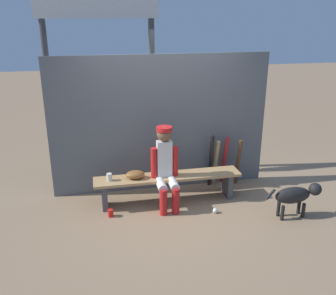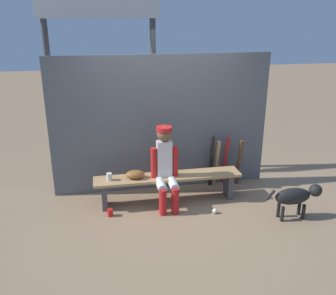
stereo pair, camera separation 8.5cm
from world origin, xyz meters
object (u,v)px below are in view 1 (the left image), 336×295
Objects in this scene: dugout_bench at (168,181)px; dog at (296,195)px; scoreboard at (102,21)px; cup_on_bench at (109,177)px; player_seated at (166,165)px; baseball at (215,211)px; bat_wood_dark at (238,162)px; baseball_glove at (135,175)px; bat_aluminum_red at (224,160)px; cup_on_ground at (111,213)px; bat_aluminum_black at (211,161)px; bat_wood_tan at (216,163)px.

dog reaches higher than dugout_bench.
cup_on_bench is at bearing -93.13° from scoreboard.
player_seated is 0.98m from baseball.
cup_on_bench is 0.13× the size of dog.
baseball_glove is at bearing -168.93° from bat_wood_dark.
bat_aluminum_red is 0.23m from bat_wood_dark.
bat_aluminum_red is 3.00m from scoreboard.
cup_on_ground is (-1.50, 0.21, 0.02)m from baseball.
bat_aluminum_black is 1.10× the size of bat_aluminum_red.
bat_wood_dark is at bearing -24.89° from scoreboard.
baseball_glove is at bearing 166.64° from player_seated.
bat_aluminum_red is at bearing 15.59° from baseball_glove.
bat_aluminum_red is 1.04× the size of bat_wood_dark.
cup_on_bench reaches higher than baseball.
cup_on_ground is (-0.90, -0.29, -0.28)m from dugout_bench.
dugout_bench is 2.59× the size of bat_aluminum_red.
bat_wood_tan is at bearing 24.67° from dugout_bench.
bat_wood_tan is at bearing -172.17° from bat_aluminum_red.
scoreboard is at bearing 149.08° from bat_aluminum_black.
baseball_glove is 0.33× the size of dog.
bat_wood_dark is at bearing 18.73° from player_seated.
player_seated is 1.46× the size of bat_wood_dark.
bat_wood_tan is (0.89, 0.41, 0.07)m from dugout_bench.
baseball is 1.62m from cup_on_bench.
bat_aluminum_red is at bearing 7.83° from bat_wood_tan.
bat_wood_tan is at bearing -27.81° from scoreboard.
player_seated reaches higher than dugout_bench.
cup_on_bench is at bearing 161.41° from baseball.
cup_on_bench is (-0.38, 0.00, -0.01)m from baseball_glove.
baseball_glove is 1.79m from bat_wood_dark.
dugout_bench is 1.85× the size of player_seated.
bat_aluminum_black is at bearing 127.16° from dog.
baseball_glove is 1.33m from bat_aluminum_black.
baseball is 0.09× the size of dog.
cup_on_bench reaches higher than dugout_bench.
dog is (0.88, -1.16, -0.13)m from bat_aluminum_black.
bat_aluminum_black reaches higher than cup_on_bench.
bat_aluminum_red is 1.39m from dog.
dog is at bearing -20.56° from baseball_glove.
baseball is 1.16m from dog.
baseball_glove is (-0.49, 0.00, 0.16)m from dugout_bench.
cup_on_bench is at bearing -168.15° from bat_aluminum_black.
bat_aluminum_black reaches higher than bat_wood_dark.
dog is (2.47, -2.12, -2.28)m from scoreboard.
bat_wood_dark is (0.21, -0.09, -0.01)m from bat_aluminum_red.
baseball is at bearing -128.53° from bat_wood_dark.
dugout_bench is 2.75m from scoreboard.
bat_aluminum_black reaches higher than dugout_bench.
cup_on_bench is (-0.82, 0.11, -0.16)m from player_seated.
dugout_bench is 2.69× the size of bat_wood_dark.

